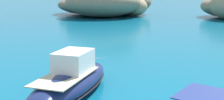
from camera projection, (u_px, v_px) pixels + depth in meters
The scene contains 2 objects.
islet_large at pixel (105, 0), 72.14m from camera, with size 28.40×27.55×9.41m.
motorboat_navy at pixel (71, 81), 18.88m from camera, with size 3.56×9.66×2.79m.
Camera 1 is at (9.26, -4.50, 6.77)m, focal length 47.59 mm.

